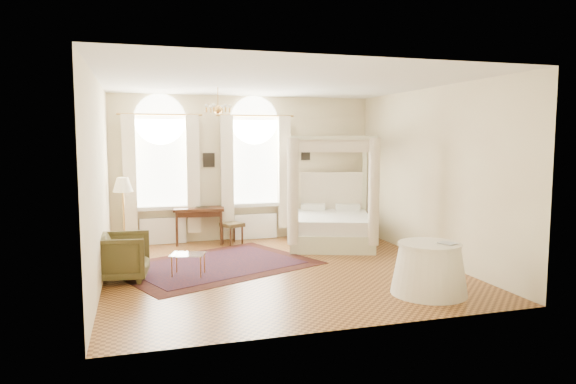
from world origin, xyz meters
name	(u,v)px	position (x,y,z in m)	size (l,w,h in m)	color
ground	(281,270)	(0.00, 0.00, 0.00)	(6.00, 6.00, 0.00)	#9C632D
room_walls	(281,159)	(0.00, 0.00, 1.98)	(6.00, 6.00, 6.00)	#FFF2C2
window_left	(162,177)	(-1.90, 2.87, 1.49)	(1.62, 0.27, 3.29)	white
window_right	(255,175)	(0.20, 2.87, 1.49)	(1.62, 0.27, 3.29)	white
chandelier	(218,108)	(-0.90, 1.20, 2.91)	(0.51, 0.45, 0.50)	#C48F41
wall_pictures	(250,158)	(0.09, 2.97, 1.89)	(2.54, 0.03, 0.39)	black
canopy_bed	(331,220)	(1.67, 1.82, 0.54)	(2.40, 2.65, 2.39)	beige
nightstand	(358,223)	(2.70, 2.70, 0.30)	(0.42, 0.38, 0.60)	#3D2010
nightstand_lamp	(359,198)	(2.75, 2.75, 0.89)	(0.30, 0.30, 0.44)	#C48F41
writing_desk	(199,213)	(-1.12, 2.70, 0.70)	(1.16, 0.72, 0.81)	#3D2010
laptop	(203,207)	(-1.04, 2.64, 0.83)	(0.32, 0.20, 0.02)	black
stool	(232,226)	(-0.43, 2.45, 0.40)	(0.55, 0.55, 0.48)	#46381E
armchair	(122,257)	(-2.70, 0.11, 0.39)	(0.83, 0.86, 0.78)	#433B1D
coffee_table	(188,256)	(-1.62, 0.06, 0.35)	(0.66, 0.55, 0.38)	white
floor_lamp	(123,189)	(-2.70, 2.21, 1.32)	(0.40, 0.40, 1.55)	#C48F41
oriental_rug	(215,265)	(-1.08, 0.65, 0.01)	(4.15, 3.64, 0.01)	#461A11
side_table	(429,269)	(1.76, -2.00, 0.38)	(1.14, 1.14, 0.78)	white
book	(444,244)	(1.89, -2.17, 0.79)	(0.18, 0.24, 0.02)	black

